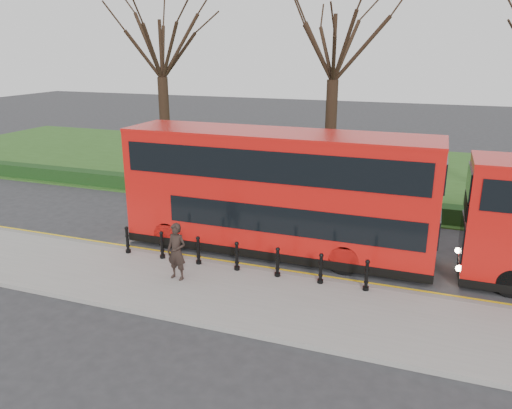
% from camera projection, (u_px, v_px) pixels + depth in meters
% --- Properties ---
extents(ground, '(120.00, 120.00, 0.00)m').
position_uv_depth(ground, '(220.00, 254.00, 19.10)').
color(ground, '#28282B').
rests_on(ground, ground).
extents(pavement, '(60.00, 4.00, 0.15)m').
position_uv_depth(pavement, '(183.00, 286.00, 16.39)').
color(pavement, gray).
rests_on(pavement, ground).
extents(kerb, '(60.00, 0.25, 0.16)m').
position_uv_depth(kerb, '(209.00, 263.00, 18.18)').
color(kerb, slate).
rests_on(kerb, ground).
extents(grass_verge, '(60.00, 18.00, 0.06)m').
position_uv_depth(grass_verge, '(314.00, 169.00, 32.53)').
color(grass_verge, '#284C19').
rests_on(grass_verge, ground).
extents(hedge, '(60.00, 0.90, 0.80)m').
position_uv_depth(hedge, '(275.00, 197.00, 25.07)').
color(hedge, black).
rests_on(hedge, ground).
extents(yellow_line_outer, '(60.00, 0.10, 0.01)m').
position_uv_depth(yellow_line_outer, '(212.00, 261.00, 18.47)').
color(yellow_line_outer, yellow).
rests_on(yellow_line_outer, ground).
extents(yellow_line_inner, '(60.00, 0.10, 0.01)m').
position_uv_depth(yellow_line_inner, '(215.00, 259.00, 18.65)').
color(yellow_line_inner, yellow).
rests_on(yellow_line_inner, ground).
extents(tree_left, '(6.93, 6.93, 10.83)m').
position_uv_depth(tree_left, '(160.00, 42.00, 28.33)').
color(tree_left, black).
rests_on(tree_left, ground).
extents(tree_mid, '(7.00, 7.00, 10.93)m').
position_uv_depth(tree_mid, '(335.00, 40.00, 25.02)').
color(tree_mid, black).
rests_on(tree_mid, ground).
extents(bollard_row, '(9.06, 0.15, 1.00)m').
position_uv_depth(bollard_row, '(237.00, 256.00, 17.29)').
color(bollard_row, black).
rests_on(bollard_row, pavement).
extents(bus_lead, '(11.68, 2.68, 4.65)m').
position_uv_depth(bus_lead, '(277.00, 193.00, 18.76)').
color(bus_lead, '#BA120E').
rests_on(bus_lead, ground).
extents(pedestrian, '(0.76, 0.55, 1.95)m').
position_uv_depth(pedestrian, '(177.00, 252.00, 16.49)').
color(pedestrian, black).
rests_on(pedestrian, pavement).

